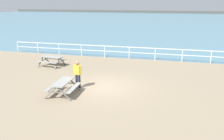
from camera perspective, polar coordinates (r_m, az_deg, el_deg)
name	(u,v)px	position (r m, az deg, el deg)	size (l,w,h in m)	color
ground_plane	(105,88)	(15.17, -1.65, -4.16)	(30.00, 24.00, 0.20)	gray
sea_band	(162,21)	(66.73, 11.52, 11.11)	(142.00, 90.00, 0.01)	teal
distant_shoreline	(169,13)	(109.61, 13.02, 12.73)	(142.00, 6.00, 1.80)	#4C4C47
seaward_railing	(129,50)	(22.22, 4.01, 4.56)	(23.07, 0.07, 1.08)	white
picnic_table_near_left	(63,85)	(13.92, -11.24, -3.33)	(1.62, 1.87, 0.80)	gray
picnic_table_near_right	(52,59)	(20.26, -13.78, 2.52)	(1.98, 1.75, 0.80)	gray
visitor	(78,73)	(14.70, -7.92, -0.66)	(0.53, 0.25, 1.66)	#1E2338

